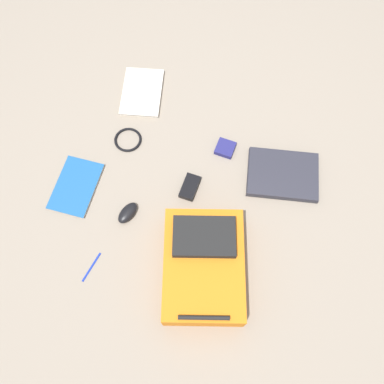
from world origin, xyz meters
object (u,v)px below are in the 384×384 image
computer_mouse (128,213)px  earbud_pouch (225,148)px  laptop (283,174)px  book_blue (76,187)px  backpack (204,265)px  pen_black (91,267)px  cable_coil (128,140)px  power_brick (190,187)px  book_manual (142,92)px

computer_mouse → earbud_pouch: 0.54m
laptop → book_blue: (0.87, 0.32, -0.01)m
backpack → computer_mouse: size_ratio=4.75×
laptop → earbud_pouch: (0.28, -0.06, -0.00)m
earbud_pouch → pen_black: bearing=61.1°
book_blue → cable_coil: book_blue is taller
cable_coil → power_brick: size_ratio=1.09×
computer_mouse → power_brick: 0.30m
power_brick → earbud_pouch: bearing=-112.7°
pen_black → laptop: bearing=-136.2°
laptop → book_manual: laptop is taller
book_manual → cable_coil: (-0.02, 0.27, -0.00)m
cable_coil → power_brick: bearing=156.6°
book_manual → power_brick: 0.56m
book_manual → book_blue: 0.57m
book_blue → power_brick: (-0.49, -0.14, 0.01)m
backpack → laptop: backpack is taller
cable_coil → earbud_pouch: bearing=-169.2°
book_blue → pen_black: 0.38m
backpack → earbud_pouch: bearing=-83.9°
pen_black → earbud_pouch: bearing=-118.9°
backpack → book_blue: size_ratio=1.89×
computer_mouse → earbud_pouch: (-0.32, -0.43, -0.01)m
laptop → book_blue: 0.93m
computer_mouse → cable_coil: computer_mouse is taller
laptop → earbud_pouch: 0.29m
pen_black → cable_coil: bearing=-84.0°
backpack → book_blue: (0.65, -0.19, -0.06)m
power_brick → backpack: bearing=115.8°
backpack → computer_mouse: 0.41m
power_brick → pen_black: power_brick is taller
cable_coil → pen_black: cable_coil is taller
backpack → cable_coil: bearing=-43.3°
book_blue → pen_black: book_blue is taller
computer_mouse → pen_black: bearing=94.5°
computer_mouse → power_brick: size_ratio=0.92×
book_manual → book_blue: (0.11, 0.56, -0.00)m
book_blue → computer_mouse: computer_mouse is taller
pen_black → earbud_pouch: 0.79m
computer_mouse → cable_coil: bearing=-51.3°
cable_coil → earbud_pouch: earbud_pouch is taller
laptop → book_manual: bearing=-17.5°
backpack → computer_mouse: (0.38, -0.13, -0.05)m
backpack → power_brick: backpack is taller
power_brick → earbud_pouch: 0.26m
laptop → book_manual: 0.79m
laptop → book_manual: size_ratio=1.14×
cable_coil → power_brick: (-0.35, 0.15, 0.01)m
book_blue → laptop: bearing=-159.6°
computer_mouse → cable_coil: size_ratio=0.84×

